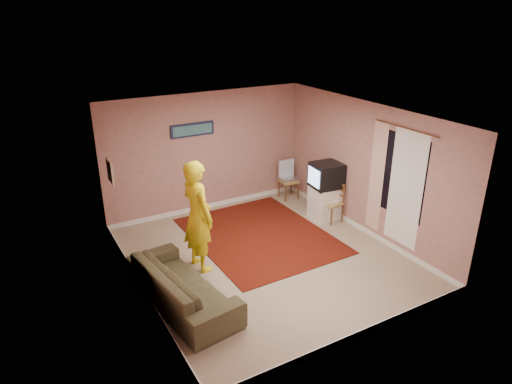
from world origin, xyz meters
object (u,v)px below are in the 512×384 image
tv_cabinet (325,202)px  chair_a (289,177)px  person (198,216)px  chair_b (332,198)px  sofa (182,285)px  crt_tv (326,175)px

tv_cabinet → chair_a: 1.30m
tv_cabinet → person: person is taller
chair_b → person: size_ratio=0.24×
chair_b → sofa: chair_b is taller
sofa → crt_tv: bearing=-78.1°
crt_tv → chair_a: size_ratio=1.37×
person → sofa: bearing=133.6°
crt_tv → chair_a: (-0.07, 1.28, -0.44)m
tv_cabinet → person: (-3.10, -0.52, 0.62)m
chair_a → person: size_ratio=0.24×
chair_a → person: 3.55m
tv_cabinet → sofa: 3.99m
sofa → person: (0.65, 0.85, 0.66)m
crt_tv → chair_b: bearing=-74.1°
tv_cabinet → chair_b: 0.26m
chair_b → sofa: bearing=-78.5°
chair_a → sofa: size_ratio=0.22×
sofa → person: bearing=-45.7°
tv_cabinet → crt_tv: (-0.01, 0.00, 0.62)m
tv_cabinet → chair_a: chair_a is taller
crt_tv → person: 3.14m
sofa → person: person is taller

